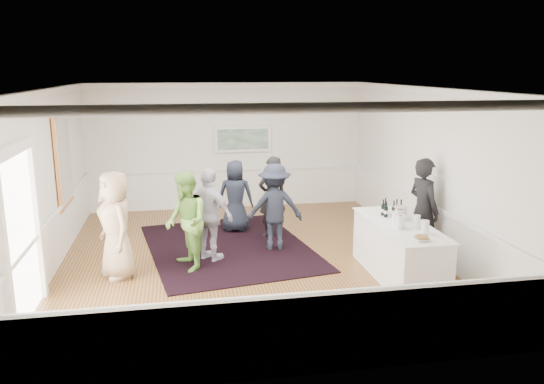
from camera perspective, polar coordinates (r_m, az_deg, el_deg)
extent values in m
plane|color=brown|center=(10.16, -2.51, -7.24)|extent=(8.00, 8.00, 0.00)
cube|color=white|center=(9.53, -2.70, 11.11)|extent=(7.00, 8.00, 0.02)
cube|color=white|center=(9.90, -23.12, 0.80)|extent=(0.02, 8.00, 3.20)
cube|color=white|center=(10.74, 16.25, 2.23)|extent=(0.02, 8.00, 3.20)
cube|color=white|center=(13.64, -4.85, 4.93)|extent=(7.00, 0.02, 3.20)
cube|color=white|center=(5.91, 2.60, -5.99)|extent=(7.00, 0.02, 3.20)
cube|color=#F59848|center=(11.10, -21.55, 3.23)|extent=(0.04, 1.25, 1.85)
cube|color=white|center=(11.10, -21.43, 3.23)|extent=(0.01, 1.05, 1.65)
cube|color=white|center=(7.44, -26.83, -6.62)|extent=(0.10, 0.14, 2.40)
cube|color=white|center=(8.95, -23.94, -3.14)|extent=(0.10, 0.14, 2.40)
cube|color=white|center=(7.92, -26.15, 4.14)|extent=(0.10, 1.78, 0.16)
cube|color=white|center=(8.20, -25.49, -4.73)|extent=(0.02, 1.50, 2.40)
cube|color=white|center=(13.60, -3.16, 5.71)|extent=(1.44, 0.05, 0.66)
cube|color=#25633B|center=(13.57, -3.14, 5.69)|extent=(1.30, 0.01, 0.52)
cube|color=black|center=(10.83, -4.70, -5.90)|extent=(3.66, 4.45, 0.02)
cube|color=white|center=(9.42, 13.48, -6.20)|extent=(0.84, 2.31, 0.95)
cube|color=white|center=(9.28, 13.64, -3.41)|extent=(0.90, 2.37, 0.02)
imported|color=black|center=(10.24, 15.95, -1.85)|extent=(0.64, 0.81, 1.95)
imported|color=tan|center=(9.43, -16.44, -3.42)|extent=(0.93, 1.08, 1.87)
imported|color=#6CA642|center=(9.52, -9.23, -3.14)|extent=(0.88, 1.02, 1.79)
imported|color=#B8B0C5|center=(9.91, -6.68, -2.50)|extent=(1.04, 1.02, 1.75)
imported|color=black|center=(10.47, 0.27, -1.63)|extent=(1.14, 0.68, 1.73)
imported|color=black|center=(11.27, 0.03, -0.51)|extent=(0.73, 0.58, 1.75)
imported|color=black|center=(11.70, -3.96, -0.42)|extent=(0.86, 0.65, 1.60)
cylinder|color=#72B741|center=(9.00, 13.75, -3.06)|extent=(0.12, 0.12, 0.24)
cylinder|color=#CE3C46|center=(9.05, 15.28, -3.07)|extent=(0.12, 0.12, 0.24)
cylinder|color=#77AB3D|center=(9.16, 13.11, -2.75)|extent=(0.12, 0.12, 0.24)
cylinder|color=white|center=(8.78, 16.17, -3.63)|extent=(0.12, 0.12, 0.24)
cylinder|color=#5CA73B|center=(8.94, 13.53, -3.16)|extent=(0.12, 0.12, 0.24)
cylinder|color=silver|center=(9.48, 13.51, -2.27)|extent=(0.26, 0.26, 0.25)
imported|color=white|center=(8.47, 15.79, -4.85)|extent=(0.26, 0.26, 0.06)
cylinder|color=olive|center=(8.46, 15.80, -4.69)|extent=(0.19, 0.19, 0.04)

